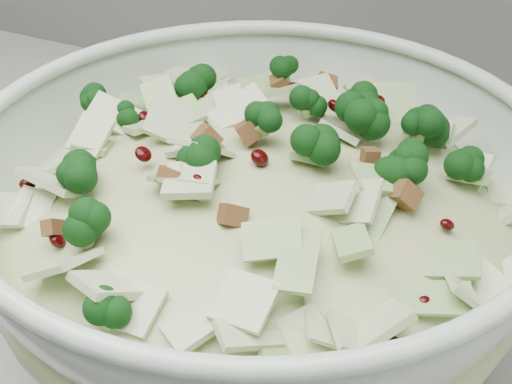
% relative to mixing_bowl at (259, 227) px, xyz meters
% --- Properties ---
extents(mixing_bowl, '(0.49, 0.49, 0.17)m').
position_rel_mixing_bowl_xyz_m(mixing_bowl, '(0.00, 0.00, 0.00)').
color(mixing_bowl, beige).
rests_on(mixing_bowl, counter).
extents(salad, '(0.50, 0.50, 0.17)m').
position_rel_mixing_bowl_xyz_m(salad, '(0.00, -0.00, 0.03)').
color(salad, tan).
rests_on(salad, mixing_bowl).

